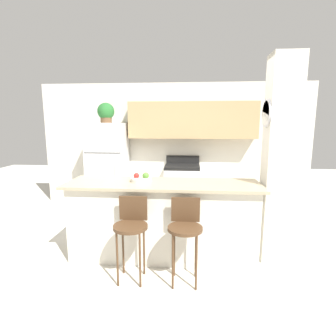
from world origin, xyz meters
name	(u,v)px	position (x,y,z in m)	size (l,w,h in m)	color
ground_plane	(163,256)	(0.00, 0.00, 0.00)	(14.00, 14.00, 0.00)	beige
wall_back	(181,135)	(0.15, 2.22, 1.49)	(5.60, 0.38, 2.55)	silver
pillar_right	(279,161)	(1.44, 0.08, 1.28)	(0.38, 0.33, 2.55)	silver
counter_bar	(163,220)	(0.00, 0.00, 0.51)	(2.46, 0.70, 1.00)	silver
refrigerator	(108,166)	(-1.32, 1.91, 0.87)	(0.75, 0.68, 1.74)	white
stove_range	(182,187)	(0.19, 1.95, 0.46)	(0.69, 0.61, 1.07)	white
bar_stool_left	(131,226)	(-0.30, -0.52, 0.62)	(0.38, 0.38, 0.93)	#4C331E
bar_stool_right	(185,228)	(0.30, -0.52, 0.62)	(0.38, 0.38, 0.93)	#4C331E
potted_plant_on_fridge	(106,112)	(-1.32, 1.91, 1.95)	(0.33, 0.33, 0.39)	brown
fruit_bowl	(141,179)	(-0.28, 0.05, 1.04)	(0.27, 0.27, 0.12)	silver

